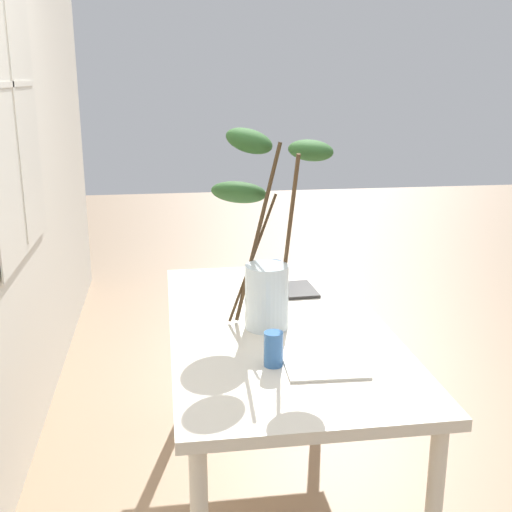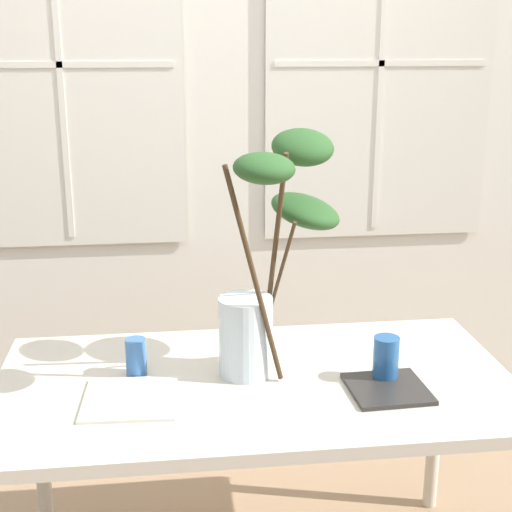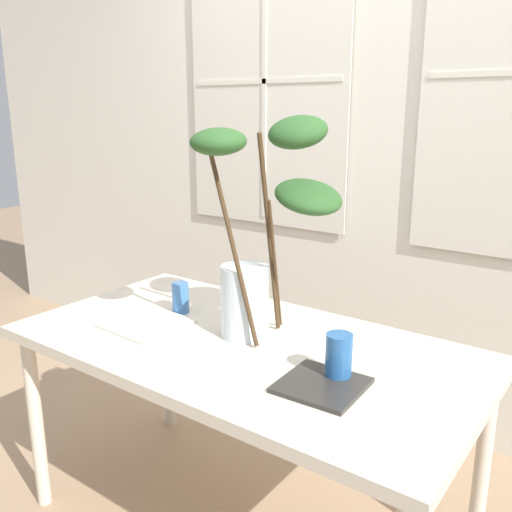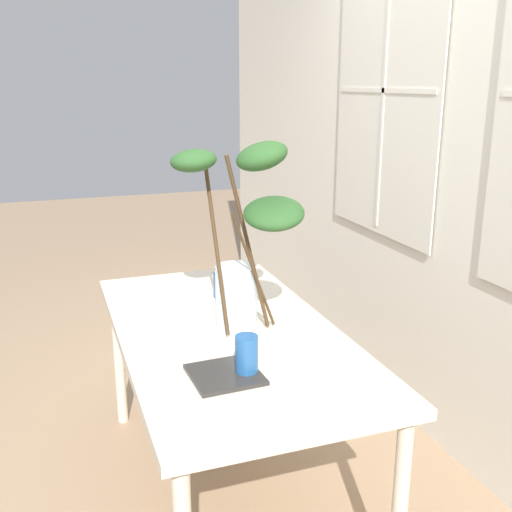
% 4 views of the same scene
% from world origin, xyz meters
% --- Properties ---
extents(ground, '(14.00, 14.00, 0.00)m').
position_xyz_m(ground, '(0.00, 0.00, 0.00)').
color(ground, '#9E7F60').
extents(back_wall_with_windows, '(5.96, 0.14, 2.69)m').
position_xyz_m(back_wall_with_windows, '(0.00, 1.08, 1.35)').
color(back_wall_with_windows, silver).
rests_on(back_wall_with_windows, ground).
extents(dining_table, '(1.53, 0.81, 0.73)m').
position_xyz_m(dining_table, '(0.00, 0.00, 0.66)').
color(dining_table, beige).
rests_on(dining_table, ground).
extents(vase_with_branches, '(0.41, 0.48, 0.74)m').
position_xyz_m(vase_with_branches, '(0.05, 0.05, 1.08)').
color(vase_with_branches, silver).
rests_on(vase_with_branches, dining_table).
extents(drinking_glass_blue_left, '(0.06, 0.06, 0.11)m').
position_xyz_m(drinking_glass_blue_left, '(-0.35, 0.08, 0.79)').
color(drinking_glass_blue_left, '#386BAD').
rests_on(drinking_glass_blue_left, dining_table).
extents(drinking_glass_blue_right, '(0.08, 0.08, 0.13)m').
position_xyz_m(drinking_glass_blue_right, '(0.38, -0.05, 0.80)').
color(drinking_glass_blue_right, '#235693').
rests_on(drinking_glass_blue_right, dining_table).
extents(plate_square_left, '(0.27, 0.27, 0.01)m').
position_xyz_m(plate_square_left, '(-0.36, -0.09, 0.73)').
color(plate_square_left, silver).
rests_on(plate_square_left, dining_table).
extents(plate_square_right, '(0.23, 0.23, 0.01)m').
position_xyz_m(plate_square_right, '(0.36, -0.12, 0.74)').
color(plate_square_right, '#2D2B28').
rests_on(plate_square_right, dining_table).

